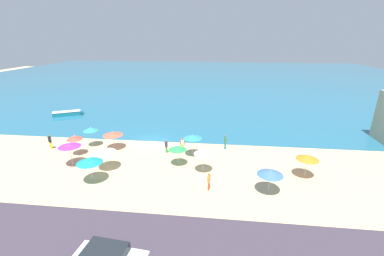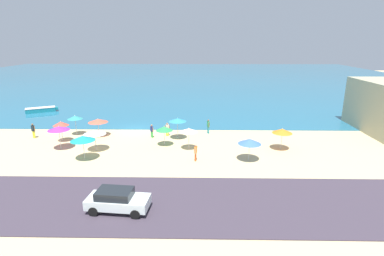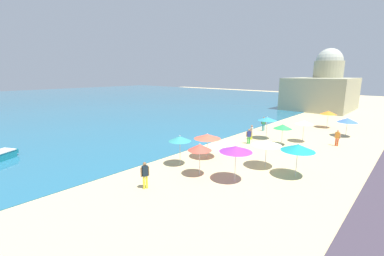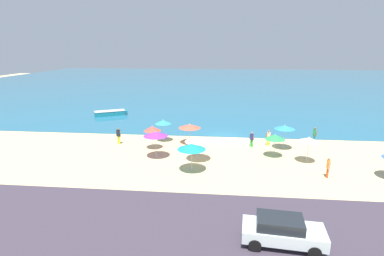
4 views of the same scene
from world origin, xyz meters
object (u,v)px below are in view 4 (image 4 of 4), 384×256
(beach_umbrella_0, at_px, (152,129))
(bather_3, at_px, (315,134))
(beach_umbrella_4, at_px, (285,127))
(bather_0, at_px, (252,138))
(beach_umbrella_6, at_px, (156,134))
(bather_4, at_px, (268,137))
(beach_umbrella_9, at_px, (198,140))
(beach_umbrella_10, at_px, (191,147))
(beach_umbrella_1, at_px, (275,137))
(beach_umbrella_7, at_px, (190,126))
(beach_umbrella_3, at_px, (309,140))
(skiff_nearshore, at_px, (110,113))
(parked_car_0, at_px, (282,231))
(beach_umbrella_2, at_px, (163,122))
(bather_2, at_px, (328,166))
(bather_1, at_px, (118,135))

(beach_umbrella_0, xyz_separation_m, bather_3, (16.67, 3.41, -1.12))
(beach_umbrella_4, xyz_separation_m, bather_0, (-3.10, 0.45, -1.40))
(beach_umbrella_6, xyz_separation_m, bather_4, (10.85, 4.78, -1.38))
(beach_umbrella_4, xyz_separation_m, beach_umbrella_9, (-8.31, -3.99, -0.31))
(beach_umbrella_9, bearing_deg, beach_umbrella_6, 175.06)
(beach_umbrella_0, relative_size, beach_umbrella_10, 0.98)
(beach_umbrella_1, height_order, beach_umbrella_7, beach_umbrella_1)
(beach_umbrella_3, distance_m, bather_3, 6.22)
(bather_0, bearing_deg, skiff_nearshore, 147.44)
(parked_car_0, bearing_deg, beach_umbrella_3, 69.69)
(beach_umbrella_2, relative_size, bather_0, 1.54)
(beach_umbrella_4, distance_m, bather_2, 7.09)
(beach_umbrella_3, distance_m, beach_umbrella_4, 3.79)
(beach_umbrella_2, distance_m, bather_3, 16.14)
(beach_umbrella_7, distance_m, beach_umbrella_9, 5.02)
(beach_umbrella_0, bearing_deg, bather_0, 9.59)
(beach_umbrella_1, distance_m, beach_umbrella_3, 2.94)
(beach_umbrella_2, bearing_deg, beach_umbrella_0, -103.09)
(beach_umbrella_10, bearing_deg, beach_umbrella_3, 16.47)
(beach_umbrella_2, height_order, beach_umbrella_3, beach_umbrella_2)
(beach_umbrella_4, distance_m, parked_car_0, 15.87)
(beach_umbrella_0, bearing_deg, skiff_nearshore, 124.31)
(beach_umbrella_0, distance_m, beach_umbrella_10, 6.86)
(parked_car_0, bearing_deg, beach_umbrella_4, 78.89)
(beach_umbrella_0, relative_size, skiff_nearshore, 0.52)
(beach_umbrella_0, bearing_deg, beach_umbrella_7, 31.01)
(beach_umbrella_0, distance_m, beach_umbrella_1, 11.80)
(bather_3, bearing_deg, beach_umbrella_0, -168.45)
(beach_umbrella_9, distance_m, parked_car_0, 12.71)
(beach_umbrella_2, xyz_separation_m, skiff_nearshore, (-10.31, 11.69, -1.77))
(beach_umbrella_6, xyz_separation_m, beach_umbrella_10, (3.56, -2.82, -0.13))
(beach_umbrella_3, distance_m, beach_umbrella_9, 9.71)
(beach_umbrella_9, height_order, skiff_nearshore, beach_umbrella_9)
(bather_3, relative_size, bather_4, 1.09)
(bather_3, bearing_deg, beach_umbrella_7, -174.35)
(beach_umbrella_2, xyz_separation_m, bather_3, (16.08, 0.85, -1.19))
(beach_umbrella_2, distance_m, parked_car_0, 19.32)
(beach_umbrella_3, relative_size, beach_umbrella_4, 0.94)
(beach_umbrella_2, bearing_deg, bather_1, -163.53)
(beach_umbrella_2, bearing_deg, bather_2, -28.60)
(beach_umbrella_7, bearing_deg, bather_3, 5.65)
(beach_umbrella_0, xyz_separation_m, skiff_nearshore, (-9.72, 14.24, -1.71))
(bather_2, relative_size, bather_3, 0.94)
(bather_1, relative_size, bather_4, 1.09)
(beach_umbrella_7, distance_m, bather_1, 7.55)
(bather_3, bearing_deg, beach_umbrella_4, -149.07)
(beach_umbrella_9, bearing_deg, bather_3, 27.32)
(beach_umbrella_2, xyz_separation_m, bather_4, (11.13, -0.20, -1.28))
(beach_umbrella_4, relative_size, bather_4, 1.56)
(beach_umbrella_10, relative_size, bather_1, 1.39)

